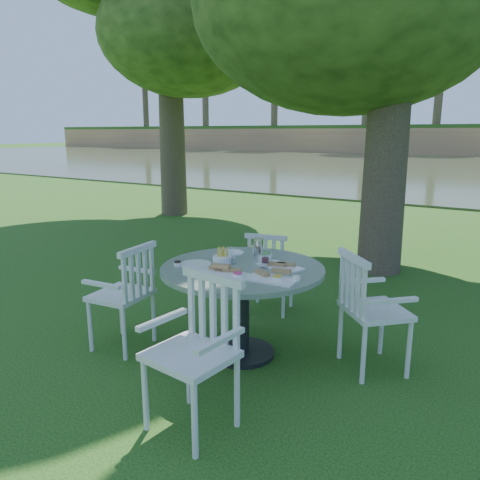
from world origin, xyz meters
name	(u,v)px	position (x,y,z in m)	size (l,w,h in m)	color
ground	(229,326)	(0.00, 0.00, 0.00)	(140.00, 140.00, 0.00)	#143B0C
table	(242,284)	(0.44, -0.46, 0.65)	(1.38, 1.38, 0.80)	black
chair_ne	(365,303)	(1.40, -0.16, 0.57)	(0.67, 0.67, 0.98)	silver
chair_nw	(268,267)	(0.16, 0.51, 0.52)	(0.53, 0.50, 0.88)	silver
chair_sw	(129,289)	(-0.48, -0.88, 0.56)	(0.50, 0.53, 0.95)	silver
chair_se	(201,340)	(0.72, -1.42, 0.59)	(0.56, 0.53, 1.01)	silver
tableware	(245,262)	(0.44, -0.43, 0.84)	(1.10, 0.88, 0.20)	white
river	(478,170)	(0.00, 23.00, 0.00)	(100.00, 28.00, 0.12)	#353D24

